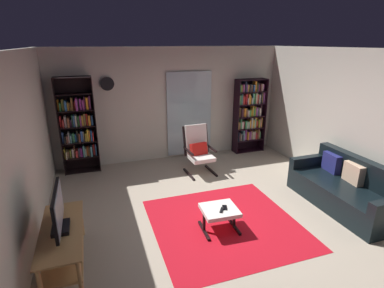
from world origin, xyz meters
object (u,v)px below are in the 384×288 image
(television, at_px, (58,212))
(ottoman, at_px, (220,212))
(bookshelf_near_tv, at_px, (78,127))
(tv_stand, at_px, (63,242))
(tv_remote, at_px, (222,210))
(wall_clock, at_px, (107,84))
(lounge_armchair, at_px, (198,148))
(leather_sofa, at_px, (346,190))
(cell_phone, at_px, (225,208))
(bookshelf_near_sofa, at_px, (249,113))

(television, xyz_separation_m, ottoman, (2.14, 0.10, -0.48))
(bookshelf_near_tv, bearing_deg, television, -93.59)
(tv_stand, relative_size, tv_remote, 9.27)
(television, xyz_separation_m, wall_clock, (0.87, 3.23, 1.07))
(tv_stand, distance_m, television, 0.42)
(lounge_armchair, height_order, tv_remote, lounge_armchair)
(bookshelf_near_tv, distance_m, tv_remote, 3.68)
(leather_sofa, distance_m, tv_remote, 2.34)
(lounge_armchair, height_order, cell_phone, lounge_armchair)
(bookshelf_near_sofa, bearing_deg, television, -143.99)
(tv_stand, xyz_separation_m, tv_remote, (2.15, 0.03, 0.01))
(tv_stand, height_order, tv_remote, tv_stand)
(leather_sofa, height_order, tv_remote, leather_sofa)
(leather_sofa, xyz_separation_m, lounge_armchair, (-1.90, 2.16, 0.24))
(leather_sofa, xyz_separation_m, ottoman, (-2.34, 0.04, -0.00))
(tv_remote, bearing_deg, cell_phone, 70.19)
(bookshelf_near_sofa, relative_size, lounge_armchair, 1.80)
(bookshelf_near_sofa, relative_size, wall_clock, 6.36)
(tv_remote, bearing_deg, tv_stand, -144.95)
(bookshelf_near_tv, bearing_deg, tv_remote, -57.52)
(tv_remote, xyz_separation_m, cell_phone, (0.07, 0.05, -0.00))
(tv_remote, relative_size, wall_clock, 0.50)
(cell_phone, bearing_deg, ottoman, -169.21)
(television, relative_size, bookshelf_near_tv, 0.39)
(lounge_armchair, bearing_deg, bookshelf_near_tv, 159.94)
(lounge_armchair, relative_size, wall_clock, 3.53)
(tv_remote, xyz_separation_m, wall_clock, (-1.27, 3.20, 1.48))
(wall_clock, bearing_deg, tv_stand, -105.13)
(lounge_armchair, bearing_deg, television, -139.21)
(bookshelf_near_sofa, relative_size, tv_remote, 12.81)
(television, relative_size, leather_sofa, 0.42)
(bookshelf_near_tv, xyz_separation_m, lounge_armchair, (2.38, -0.87, -0.46))
(wall_clock, bearing_deg, bookshelf_near_sofa, -2.54)
(lounge_armchair, bearing_deg, cell_phone, -99.52)
(bookshelf_near_tv, distance_m, leather_sofa, 5.30)
(ottoman, bearing_deg, tv_remote, -88.49)
(leather_sofa, distance_m, wall_clock, 5.05)
(tv_stand, relative_size, lounge_armchair, 1.31)
(tv_stand, xyz_separation_m, leather_sofa, (4.48, 0.06, -0.06))
(cell_phone, bearing_deg, tv_remote, -124.58)
(bookshelf_near_tv, xyz_separation_m, tv_remote, (1.95, -3.06, -0.63))
(tv_remote, bearing_deg, lounge_armchair, 113.12)
(tv_stand, distance_m, ottoman, 2.15)
(television, xyz_separation_m, leather_sofa, (4.48, 0.06, -0.48))
(leather_sofa, bearing_deg, lounge_armchair, 131.33)
(leather_sofa, relative_size, ottoman, 3.52)
(lounge_armchair, bearing_deg, tv_remote, -101.18)
(bookshelf_near_sofa, bearing_deg, tv_remote, -124.50)
(ottoman, xyz_separation_m, cell_phone, (0.08, -0.01, 0.07))
(bookshelf_near_tv, bearing_deg, lounge_armchair, -20.06)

